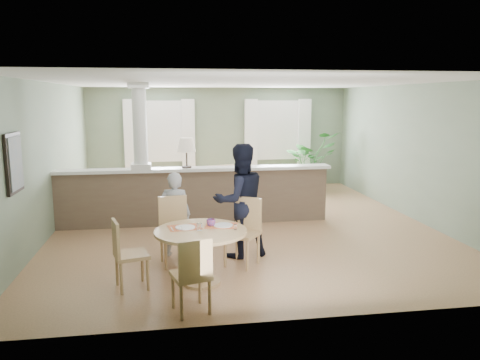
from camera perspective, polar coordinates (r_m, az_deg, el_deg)
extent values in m
plane|color=tan|center=(9.12, 0.33, -5.45)|extent=(8.00, 8.00, 0.00)
cube|color=gray|center=(12.80, -2.52, 5.13)|extent=(7.00, 0.02, 2.70)
cube|color=gray|center=(8.99, -22.28, 2.37)|extent=(0.02, 8.00, 2.70)
cube|color=gray|center=(10.02, 20.54, 3.19)|extent=(0.02, 8.00, 2.70)
cube|color=gray|center=(5.00, 7.64, -2.48)|extent=(7.00, 0.02, 2.70)
cube|color=white|center=(8.79, 0.34, 11.77)|extent=(7.00, 8.00, 0.02)
cube|color=white|center=(12.68, -9.75, 5.86)|extent=(1.10, 0.02, 1.50)
cube|color=white|center=(12.65, -9.75, 5.85)|extent=(1.22, 0.04, 1.62)
cube|color=white|center=(13.03, 4.54, 6.08)|extent=(1.10, 0.02, 1.50)
cube|color=white|center=(13.00, 4.57, 6.07)|extent=(1.22, 0.04, 1.62)
cube|color=white|center=(12.65, -13.13, 4.37)|extent=(0.35, 0.10, 2.30)
cube|color=white|center=(12.62, -6.30, 4.56)|extent=(0.35, 0.10, 2.30)
cube|color=white|center=(12.81, 1.34, 4.70)|extent=(0.35, 0.10, 2.30)
cube|color=white|center=(13.16, 7.80, 4.74)|extent=(0.35, 0.10, 2.30)
cube|color=black|center=(7.05, -25.86, 1.87)|extent=(0.04, 0.62, 0.82)
cube|color=slate|center=(7.04, -25.66, 1.88)|extent=(0.02, 0.52, 0.72)
cube|color=brown|center=(9.09, -5.48, -2.13)|extent=(5.20, 0.22, 1.05)
cube|color=white|center=(8.99, -5.54, 1.33)|extent=(5.32, 0.36, 0.06)
cube|color=white|center=(8.98, -11.94, 1.67)|extent=(0.36, 0.36, 0.10)
cylinder|color=white|center=(8.91, -12.11, 6.42)|extent=(0.26, 0.26, 1.39)
cube|color=white|center=(8.90, -12.28, 11.21)|extent=(0.38, 0.38, 0.10)
cylinder|color=black|center=(8.98, -6.50, 1.59)|extent=(0.18, 0.18, 0.03)
cylinder|color=black|center=(8.96, -6.52, 2.57)|extent=(0.03, 0.03, 0.28)
cone|color=#FCEAD0|center=(8.93, -6.56, 4.29)|extent=(0.36, 0.36, 0.26)
imported|color=#9B7A54|center=(10.31, -4.94, -1.15)|extent=(3.24, 2.06, 0.88)
imported|color=#2B6B2A|center=(12.54, 8.57, 2.31)|extent=(1.79, 1.70, 1.56)
cylinder|color=tan|center=(6.36, -4.73, -12.25)|extent=(0.51, 0.51, 0.04)
cylinder|color=tan|center=(6.24, -4.77, -9.31)|extent=(0.14, 0.14, 0.65)
cylinder|color=tan|center=(6.13, -4.82, -6.27)|extent=(1.21, 1.21, 0.04)
cube|color=#B73029|center=(6.26, -6.75, -5.76)|extent=(0.47, 0.37, 0.01)
cube|color=#B73029|center=(6.31, -2.29, -5.57)|extent=(0.48, 0.39, 0.01)
cylinder|color=white|center=(6.23, -6.70, -5.75)|extent=(0.26, 0.26, 0.01)
cylinder|color=white|center=(6.29, -2.07, -5.52)|extent=(0.26, 0.26, 0.01)
cylinder|color=white|center=(6.09, -4.97, -5.69)|extent=(0.07, 0.07, 0.09)
cube|color=silver|center=(6.17, -7.15, -5.83)|extent=(0.04, 0.18, 0.00)
cube|color=silver|center=(6.19, -8.28, -5.92)|extent=(0.04, 0.21, 0.00)
cylinder|color=white|center=(6.12, -0.56, -5.74)|extent=(0.04, 0.04, 0.07)
cylinder|color=silver|center=(6.11, -0.56, -5.37)|extent=(0.04, 0.04, 0.01)
imported|color=#2649B5|center=(6.29, -3.56, -5.21)|extent=(0.14, 0.14, 0.09)
cube|color=tan|center=(6.93, -7.86, -6.40)|extent=(0.52, 0.52, 0.05)
cylinder|color=tan|center=(6.81, -9.03, -8.94)|extent=(0.04, 0.04, 0.46)
cylinder|color=tan|center=(6.87, -6.02, -8.69)|extent=(0.04, 0.04, 0.46)
cylinder|color=tan|center=(7.15, -9.52, -8.04)|extent=(0.04, 0.04, 0.46)
cylinder|color=tan|center=(7.21, -6.65, -7.81)|extent=(0.04, 0.04, 0.46)
cube|color=tan|center=(7.06, -8.21, -3.88)|extent=(0.43, 0.11, 0.49)
cube|color=tan|center=(6.83, 0.24, -6.57)|extent=(0.62, 0.62, 0.05)
cylinder|color=tan|center=(6.84, -1.82, -8.74)|extent=(0.04, 0.04, 0.46)
cylinder|color=tan|center=(6.68, 0.89, -9.21)|extent=(0.04, 0.04, 0.46)
cylinder|color=tan|center=(7.14, -0.37, -7.93)|extent=(0.04, 0.04, 0.46)
cylinder|color=tan|center=(6.98, 2.25, -8.35)|extent=(0.04, 0.04, 0.46)
cube|color=tan|center=(6.93, 1.02, -4.06)|extent=(0.36, 0.29, 0.49)
cube|color=tan|center=(5.44, -6.03, -11.48)|extent=(0.50, 0.50, 0.05)
cylinder|color=tan|center=(5.72, -4.90, -12.83)|extent=(0.04, 0.04, 0.42)
cylinder|color=tan|center=(5.63, -8.15, -13.27)|extent=(0.04, 0.04, 0.42)
cylinder|color=tan|center=(5.43, -3.73, -14.08)|extent=(0.04, 0.04, 0.42)
cylinder|color=tan|center=(5.34, -7.15, -14.58)|extent=(0.04, 0.04, 0.42)
cube|color=tan|center=(5.19, -5.44, -9.69)|extent=(0.38, 0.14, 0.44)
cube|color=tan|center=(6.21, -13.09, -8.92)|extent=(0.50, 0.50, 0.05)
cylinder|color=tan|center=(6.16, -11.17, -11.25)|extent=(0.04, 0.04, 0.42)
cylinder|color=tan|center=(6.47, -11.82, -10.25)|extent=(0.04, 0.04, 0.42)
cylinder|color=tan|center=(6.11, -14.26, -11.57)|extent=(0.04, 0.04, 0.42)
cylinder|color=tan|center=(6.41, -14.77, -10.54)|extent=(0.04, 0.04, 0.42)
cube|color=tan|center=(6.11, -14.90, -6.91)|extent=(0.14, 0.39, 0.45)
imported|color=#A09FA5|center=(7.26, -7.92, -4.18)|extent=(0.54, 0.41, 1.32)
imported|color=black|center=(7.15, 0.00, -2.53)|extent=(1.00, 0.86, 1.75)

